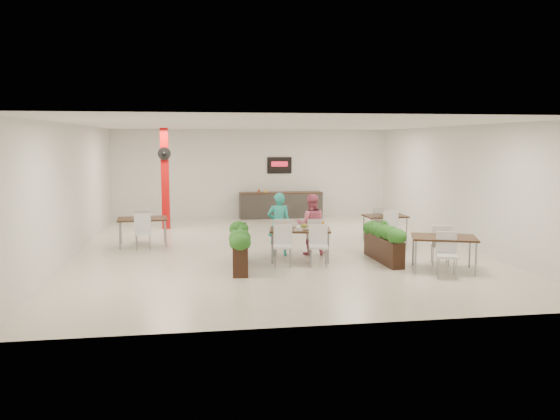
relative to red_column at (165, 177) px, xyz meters
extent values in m
plane|color=beige|center=(3.00, -3.79, -1.64)|extent=(12.00, 12.00, 0.00)
cube|color=white|center=(3.00, 2.21, -0.04)|extent=(10.00, 0.10, 3.20)
cube|color=white|center=(3.00, -9.79, -0.04)|extent=(10.00, 0.10, 3.20)
cube|color=white|center=(-2.00, -3.79, -0.04)|extent=(0.10, 12.00, 3.20)
cube|color=white|center=(8.00, -3.79, -0.04)|extent=(0.10, 12.00, 3.20)
cube|color=white|center=(3.00, -3.79, 1.56)|extent=(10.00, 12.00, 0.04)
cube|color=red|center=(0.00, 0.01, -0.04)|extent=(0.25, 0.25, 3.20)
cylinder|color=black|center=(0.00, -0.17, 0.76)|extent=(0.40, 0.06, 0.40)
sphere|color=black|center=(0.00, -0.21, 0.76)|extent=(0.12, 0.12, 0.12)
cube|color=#2E2B29|center=(4.00, 1.86, -1.19)|extent=(3.00, 0.60, 0.90)
cube|color=black|center=(4.00, 1.86, -0.72)|extent=(3.00, 0.62, 0.04)
cube|color=black|center=(4.00, 2.17, 0.26)|extent=(0.90, 0.04, 0.60)
cube|color=red|center=(4.00, 2.14, 0.31)|extent=(0.60, 0.02, 0.18)
imported|color=#9A4419|center=(3.20, 1.86, -0.61)|extent=(0.09, 0.09, 0.19)
imported|color=gold|center=(3.45, 1.86, -0.62)|extent=(0.13, 0.13, 0.17)
cube|color=black|center=(3.36, -5.27, -0.91)|extent=(1.51, 1.02, 0.04)
cylinder|color=gray|center=(2.67, -5.50, -1.29)|extent=(0.04, 0.04, 0.71)
cylinder|color=gray|center=(3.93, -5.71, -1.29)|extent=(0.04, 0.04, 0.71)
cylinder|color=gray|center=(2.78, -4.83, -1.29)|extent=(0.04, 0.04, 0.71)
cylinder|color=gray|center=(4.04, -5.04, -1.29)|extent=(0.04, 0.04, 0.71)
cube|color=white|center=(3.06, -4.61, -1.19)|extent=(0.48, 0.48, 0.05)
cube|color=white|center=(3.03, -4.80, -0.94)|extent=(0.42, 0.11, 0.45)
cylinder|color=gray|center=(3.26, -4.47, -1.43)|extent=(0.02, 0.02, 0.43)
cylinder|color=gray|center=(2.92, -4.42, -1.43)|extent=(0.02, 0.02, 0.43)
cylinder|color=gray|center=(3.20, -4.81, -1.43)|extent=(0.02, 0.02, 0.43)
cylinder|color=gray|center=(2.87, -4.75, -1.43)|extent=(0.02, 0.02, 0.43)
cube|color=white|center=(3.85, -4.74, -1.19)|extent=(0.48, 0.48, 0.05)
cube|color=white|center=(3.82, -4.93, -0.94)|extent=(0.42, 0.11, 0.45)
cylinder|color=gray|center=(4.05, -4.60, -1.43)|extent=(0.02, 0.02, 0.43)
cylinder|color=gray|center=(3.71, -4.55, -1.43)|extent=(0.02, 0.02, 0.43)
cylinder|color=gray|center=(3.99, -4.94, -1.43)|extent=(0.02, 0.02, 0.43)
cylinder|color=gray|center=(3.65, -4.88, -1.43)|extent=(0.02, 0.02, 0.43)
cube|color=white|center=(2.87, -5.80, -1.19)|extent=(0.48, 0.48, 0.05)
cube|color=white|center=(2.90, -5.61, -0.94)|extent=(0.42, 0.11, 0.45)
cylinder|color=gray|center=(2.67, -5.94, -1.43)|extent=(0.02, 0.02, 0.43)
cylinder|color=gray|center=(3.01, -5.99, -1.43)|extent=(0.02, 0.02, 0.43)
cylinder|color=gray|center=(2.73, -5.60, -1.43)|extent=(0.02, 0.02, 0.43)
cylinder|color=gray|center=(3.06, -5.66, -1.43)|extent=(0.02, 0.02, 0.43)
cube|color=white|center=(3.66, -5.93, -1.19)|extent=(0.48, 0.48, 0.05)
cube|color=white|center=(3.69, -5.74, -0.94)|extent=(0.42, 0.11, 0.45)
cylinder|color=gray|center=(3.46, -6.07, -1.43)|extent=(0.02, 0.02, 0.43)
cylinder|color=gray|center=(3.80, -6.12, -1.43)|extent=(0.02, 0.02, 0.43)
cylinder|color=gray|center=(3.52, -5.73, -1.43)|extent=(0.02, 0.02, 0.43)
cylinder|color=gray|center=(3.85, -5.78, -1.43)|extent=(0.02, 0.02, 0.43)
cube|color=white|center=(3.00, -5.31, -0.89)|extent=(0.34, 0.34, 0.01)
ellipsoid|color=#9F4427|center=(3.00, -5.31, -0.81)|extent=(0.22, 0.22, 0.13)
cube|color=white|center=(3.48, -5.17, -0.89)|extent=(0.30, 0.30, 0.01)
ellipsoid|color=orange|center=(3.48, -5.17, -0.82)|extent=(0.18, 0.18, 0.11)
cube|color=white|center=(3.73, -5.45, -0.89)|extent=(0.30, 0.30, 0.01)
ellipsoid|color=#4B1A0F|center=(3.73, -5.45, -0.83)|extent=(0.16, 0.16, 0.10)
cube|color=white|center=(3.28, -5.44, -0.89)|extent=(0.21, 0.21, 0.01)
ellipsoid|color=white|center=(3.28, -5.44, -0.84)|extent=(0.12, 0.12, 0.07)
cylinder|color=orange|center=(3.93, -5.21, -0.82)|extent=(0.07, 0.07, 0.15)
imported|color=#523923|center=(2.83, -5.08, -0.84)|extent=(0.12, 0.12, 0.10)
imported|color=#29B5A7|center=(2.96, -4.62, -0.87)|extent=(0.62, 0.46, 1.55)
imported|color=pink|center=(3.76, -4.62, -0.89)|extent=(0.81, 0.68, 1.50)
cube|color=black|center=(1.90, -5.79, -1.33)|extent=(0.43, 1.90, 0.63)
ellipsoid|color=#1B5919|center=(1.85, -6.59, -0.89)|extent=(0.40, 0.40, 0.32)
ellipsoid|color=#1B5919|center=(1.88, -6.19, -0.89)|extent=(0.40, 0.40, 0.32)
ellipsoid|color=#1B5919|center=(1.90, -5.79, -0.89)|extent=(0.40, 0.40, 0.32)
ellipsoid|color=#1B5919|center=(1.92, -5.40, -0.89)|extent=(0.40, 0.40, 0.32)
ellipsoid|color=#1B5919|center=(1.95, -5.00, -0.89)|extent=(0.40, 0.40, 0.32)
imported|color=#1B5919|center=(1.90, -5.79, -0.81)|extent=(0.37, 0.32, 0.41)
cube|color=black|center=(5.27, -5.65, -1.35)|extent=(0.39, 1.78, 0.59)
ellipsoid|color=#1B5919|center=(5.31, -6.38, -0.93)|extent=(0.40, 0.40, 0.32)
ellipsoid|color=#1B5919|center=(5.29, -6.02, -0.93)|extent=(0.40, 0.40, 0.32)
ellipsoid|color=#1B5919|center=(5.27, -5.65, -0.93)|extent=(0.40, 0.40, 0.32)
ellipsoid|color=#1B5919|center=(5.25, -5.29, -0.93)|extent=(0.40, 0.40, 0.32)
ellipsoid|color=#1B5919|center=(5.23, -4.92, -0.93)|extent=(0.40, 0.40, 0.32)
imported|color=#1B5919|center=(5.27, -5.65, -0.86)|extent=(0.21, 0.21, 0.38)
cube|color=black|center=(-0.46, -2.85, -0.91)|extent=(1.36, 0.97, 0.04)
cylinder|color=gray|center=(-1.01, -3.27, -1.29)|extent=(0.04, 0.04, 0.71)
cylinder|color=gray|center=(0.15, -3.16, -1.29)|extent=(0.04, 0.04, 0.71)
cylinder|color=gray|center=(-1.08, -2.53, -1.29)|extent=(0.04, 0.04, 0.71)
cylinder|color=gray|center=(0.09, -2.43, -1.29)|extent=(0.04, 0.04, 0.71)
cube|color=white|center=(-0.52, -2.25, -1.19)|extent=(0.46, 0.46, 0.05)
cube|color=white|center=(-0.50, -2.44, -0.94)|extent=(0.42, 0.08, 0.45)
cylinder|color=gray|center=(-0.36, -2.07, -1.43)|extent=(0.02, 0.02, 0.43)
cylinder|color=gray|center=(-0.70, -2.10, -1.43)|extent=(0.02, 0.02, 0.43)
cylinder|color=gray|center=(-0.33, -2.41, -1.43)|extent=(0.02, 0.02, 0.43)
cylinder|color=gray|center=(-0.67, -2.44, -1.43)|extent=(0.02, 0.02, 0.43)
cube|color=white|center=(-0.41, -3.45, -1.19)|extent=(0.46, 0.46, 0.05)
cube|color=white|center=(-0.43, -3.26, -0.94)|extent=(0.42, 0.08, 0.45)
cylinder|color=gray|center=(-0.56, -3.63, -1.43)|extent=(0.02, 0.02, 0.43)
cylinder|color=gray|center=(-0.22, -3.60, -1.43)|extent=(0.02, 0.02, 0.43)
cylinder|color=gray|center=(-0.59, -3.29, -1.43)|extent=(0.02, 0.02, 0.43)
cylinder|color=gray|center=(-0.25, -3.26, -1.43)|extent=(0.02, 0.02, 0.43)
imported|color=white|center=(-0.46, -2.85, -0.87)|extent=(0.22, 0.22, 0.05)
cube|color=black|center=(6.14, -3.30, -0.91)|extent=(1.15, 0.78, 0.04)
cylinder|color=gray|center=(5.64, -3.63, -1.29)|extent=(0.04, 0.04, 0.71)
cylinder|color=gray|center=(6.65, -3.60, -1.29)|extent=(0.04, 0.04, 0.71)
cylinder|color=gray|center=(5.62, -2.99, -1.29)|extent=(0.04, 0.04, 0.71)
cylinder|color=gray|center=(6.63, -2.97, -1.29)|extent=(0.04, 0.04, 0.71)
cube|color=white|center=(6.12, -2.70, -1.19)|extent=(0.43, 0.43, 0.05)
cube|color=white|center=(6.13, -2.89, -0.94)|extent=(0.42, 0.05, 0.45)
cylinder|color=gray|center=(6.29, -2.52, -1.43)|extent=(0.02, 0.02, 0.43)
cylinder|color=gray|center=(5.95, -2.53, -1.43)|extent=(0.02, 0.02, 0.43)
cylinder|color=gray|center=(6.29, -2.86, -1.43)|extent=(0.02, 0.02, 0.43)
cylinder|color=gray|center=(5.95, -2.87, -1.43)|extent=(0.02, 0.02, 0.43)
cube|color=white|center=(6.15, -3.90, -1.19)|extent=(0.43, 0.43, 0.05)
cube|color=white|center=(6.15, -3.71, -0.94)|extent=(0.42, 0.05, 0.45)
cylinder|color=gray|center=(5.98, -4.07, -1.43)|extent=(0.02, 0.02, 0.43)
cylinder|color=gray|center=(6.32, -4.06, -1.43)|extent=(0.02, 0.02, 0.43)
cylinder|color=gray|center=(5.98, -3.73, -1.43)|extent=(0.02, 0.02, 0.43)
cylinder|color=gray|center=(6.32, -3.72, -1.43)|extent=(0.02, 0.02, 0.43)
imported|color=white|center=(6.14, -3.30, -0.87)|extent=(0.22, 0.22, 0.05)
cube|color=black|center=(6.24, -6.73, -0.91)|extent=(1.56, 1.28, 0.04)
cylinder|color=gray|center=(5.54, -6.90, -1.29)|extent=(0.04, 0.04, 0.71)
cylinder|color=gray|center=(6.69, -7.29, -1.29)|extent=(0.04, 0.04, 0.71)
cylinder|color=gray|center=(5.79, -6.17, -1.29)|extent=(0.04, 0.04, 0.71)
cylinder|color=gray|center=(6.94, -6.56, -1.29)|extent=(0.04, 0.04, 0.71)
cube|color=white|center=(6.43, -6.16, -1.19)|extent=(0.53, 0.53, 0.05)
cube|color=white|center=(6.37, -6.34, -0.94)|extent=(0.41, 0.17, 0.45)
cylinder|color=gray|center=(6.65, -6.05, -1.43)|extent=(0.02, 0.02, 0.43)
cylinder|color=gray|center=(6.33, -5.94, -1.43)|extent=(0.02, 0.02, 0.43)
cylinder|color=gray|center=(6.54, -6.38, -1.43)|extent=(0.02, 0.02, 0.43)
cylinder|color=gray|center=(6.22, -6.27, -1.43)|extent=(0.02, 0.02, 0.43)
cube|color=white|center=(6.05, -7.30, -1.19)|extent=(0.53, 0.53, 0.05)
cube|color=white|center=(6.11, -7.12, -0.94)|extent=(0.41, 0.17, 0.45)
cylinder|color=gray|center=(5.83, -7.40, -1.43)|extent=(0.02, 0.02, 0.43)
cylinder|color=gray|center=(6.15, -7.51, -1.43)|extent=(0.02, 0.02, 0.43)
cylinder|color=gray|center=(5.94, -7.08, -1.43)|extent=(0.02, 0.02, 0.43)
cylinder|color=gray|center=(6.26, -7.19, -1.43)|extent=(0.02, 0.02, 0.43)
camera|label=1|loc=(1.00, -17.64, 1.17)|focal=35.00mm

